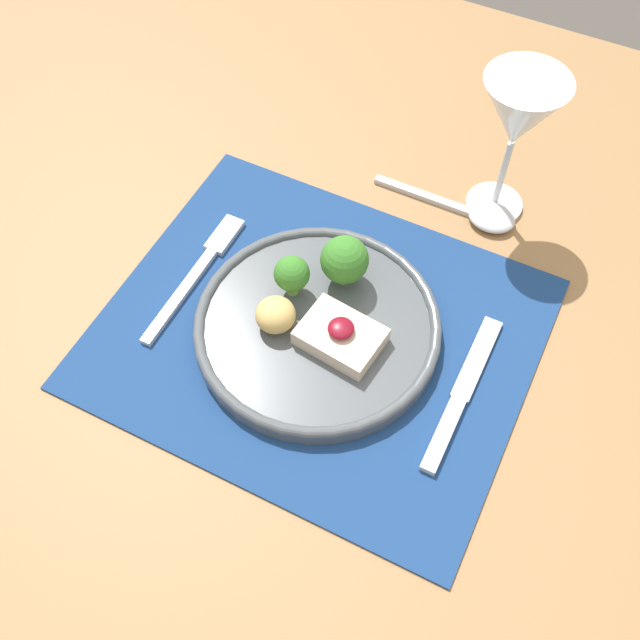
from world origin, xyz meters
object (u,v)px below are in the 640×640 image
spoon (480,214)px  knife (458,402)px  wine_glass_near (519,118)px  fork (200,268)px  dinner_plate (321,319)px

spoon → knife: bearing=-76.4°
knife → wine_glass_near: 0.31m
fork → spoon: spoon is taller
fork → spoon: 0.34m
dinner_plate → knife: (0.16, -0.02, -0.01)m
knife → spoon: (-0.07, 0.25, 0.00)m
wine_glass_near → spoon: bearing=-109.6°
knife → fork: bearing=173.7°
fork → wine_glass_near: bearing=43.6°
dinner_plate → knife: bearing=-6.9°
fork → spoon: size_ratio=1.08×
wine_glass_near → dinner_plate: bearing=-113.2°
knife → spoon: size_ratio=1.08×
knife → wine_glass_near: size_ratio=1.04×
wine_glass_near → knife: bearing=-78.3°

